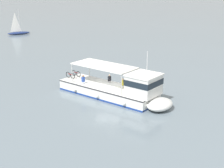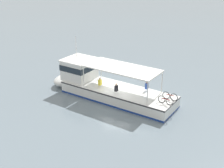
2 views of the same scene
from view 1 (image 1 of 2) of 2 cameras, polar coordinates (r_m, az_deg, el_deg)
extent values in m
plane|color=slate|center=(34.17, -0.68, -2.02)|extent=(400.00, 400.00, 0.00)
cube|color=white|center=(33.94, -0.79, -1.17)|extent=(8.26, 10.92, 1.10)
ellipsoid|color=white|center=(30.64, 8.26, -3.50)|extent=(3.65, 3.39, 1.01)
cube|color=navy|center=(34.09, -0.79, -1.89)|extent=(8.29, 10.94, 0.16)
cube|color=#2D2D33|center=(33.79, -0.80, -0.42)|extent=(8.31, 10.95, 0.10)
cube|color=white|center=(31.02, 5.51, -0.18)|extent=(3.67, 3.62, 1.90)
cube|color=#19232D|center=(30.92, 5.53, 0.40)|extent=(3.74, 3.69, 0.56)
cube|color=white|center=(30.73, 5.57, 1.61)|extent=(3.88, 3.84, 0.12)
cube|color=white|center=(33.47, -1.41, 3.19)|extent=(5.95, 7.27, 0.10)
cylinder|color=silver|center=(32.93, 4.48, 1.00)|extent=(0.08, 0.08, 2.00)
cylinder|color=silver|center=(30.80, 1.64, -0.14)|extent=(0.08, 0.08, 2.00)
cylinder|color=silver|center=(36.79, -3.95, 2.81)|extent=(0.08, 0.08, 2.00)
cylinder|color=silver|center=(34.91, -6.94, 1.90)|extent=(0.08, 0.08, 2.00)
cylinder|color=silver|center=(30.27, 6.11, 3.62)|extent=(0.06, 0.06, 2.20)
sphere|color=white|center=(30.68, 2.04, -3.40)|extent=(0.36, 0.36, 0.36)
sphere|color=white|center=(32.62, -2.63, -2.10)|extent=(0.36, 0.36, 0.36)
sphere|color=white|center=(34.62, -6.52, -1.00)|extent=(0.36, 0.36, 0.36)
torus|color=black|center=(36.90, -5.85, 1.72)|extent=(0.39, 0.60, 0.66)
torus|color=black|center=(37.37, -6.62, 1.91)|extent=(0.39, 0.60, 0.66)
cylinder|color=maroon|center=(37.10, -6.25, 1.99)|extent=(0.41, 0.63, 0.06)
torus|color=black|center=(36.29, -6.84, 1.41)|extent=(0.39, 0.60, 0.66)
torus|color=black|center=(36.77, -7.61, 1.60)|extent=(0.39, 0.60, 0.66)
cylinder|color=maroon|center=(36.49, -7.23, 1.69)|extent=(0.41, 0.63, 0.06)
cube|color=#2D4CA5|center=(34.42, -5.00, 0.80)|extent=(0.39, 0.35, 0.52)
sphere|color=#9E7051|center=(34.32, -5.02, 1.39)|extent=(0.20, 0.20, 0.20)
cube|color=black|center=(34.57, -0.44, 0.94)|extent=(0.39, 0.35, 0.52)
sphere|color=beige|center=(34.46, -0.44, 1.53)|extent=(0.20, 0.20, 0.20)
cube|color=yellow|center=(33.20, 1.89, 0.21)|extent=(0.39, 0.35, 0.52)
sphere|color=beige|center=(33.09, 1.89, 0.82)|extent=(0.20, 0.20, 0.20)
ellipsoid|color=navy|center=(75.35, -15.86, 8.49)|extent=(3.92, 4.72, 0.60)
cylinder|color=silver|center=(75.05, -15.81, 10.55)|extent=(0.08, 0.08, 4.80)
pyramid|color=white|center=(74.89, -16.43, 10.24)|extent=(1.03, 1.42, 4.08)
camera|label=2|loc=(56.45, 2.16, 18.20)|focal=47.29mm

